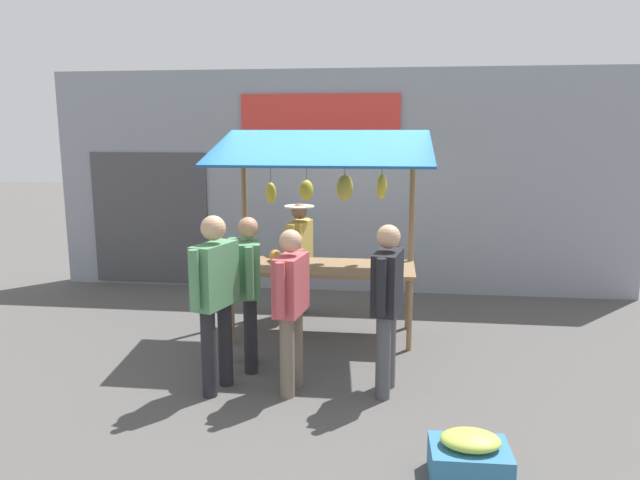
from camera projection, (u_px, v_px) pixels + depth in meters
ground_plane at (323, 335)px, 7.27m from camera, size 40.00×40.00×0.00m
street_backdrop at (335, 182)px, 9.11m from camera, size 9.00×0.30×3.40m
market_stall at (325, 211)px, 7.00m from camera, size 2.50×1.46×2.50m
vendor_with_sunhat at (300, 251)px, 7.89m from camera, size 0.40×0.66×1.54m
shopper_in_striped_shirt at (215, 290)px, 5.54m from camera, size 0.36×0.70×1.72m
shopper_with_shopping_bag at (291, 300)px, 5.55m from camera, size 0.29×0.68×1.59m
shopper_with_ponytail at (249, 282)px, 6.10m from camera, size 0.33×0.68×1.62m
shopper_in_grey_tee at (387, 297)px, 5.51m from camera, size 0.31×0.69×1.64m
produce_crate_near at (469, 459)px, 4.21m from camera, size 0.57×0.43×0.38m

